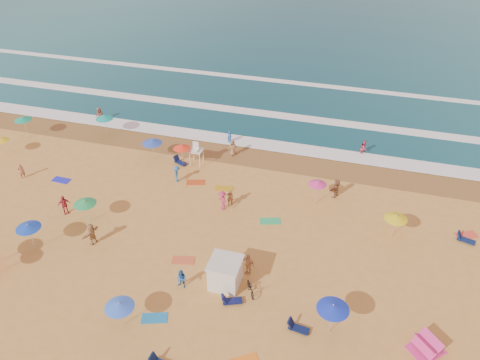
# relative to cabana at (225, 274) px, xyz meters

# --- Properties ---
(ground) EXTENTS (220.00, 220.00, 0.00)m
(ground) POSITION_rel_cabana_xyz_m (-4.11, 4.58, -1.00)
(ground) COLOR gold
(ground) RESTS_ON ground
(wet_sand) EXTENTS (220.00, 220.00, 0.00)m
(wet_sand) POSITION_rel_cabana_xyz_m (-4.11, 17.08, -0.99)
(wet_sand) COLOR olive
(wet_sand) RESTS_ON ground
(surf_foam) EXTENTS (200.00, 18.70, 0.05)m
(surf_foam) POSITION_rel_cabana_xyz_m (-4.11, 25.90, -0.90)
(surf_foam) COLOR white
(surf_foam) RESTS_ON ground
(cabana) EXTENTS (2.00, 2.00, 2.00)m
(cabana) POSITION_rel_cabana_xyz_m (0.00, 0.00, 0.00)
(cabana) COLOR silver
(cabana) RESTS_ON ground
(cabana_roof) EXTENTS (2.20, 2.20, 0.12)m
(cabana_roof) POSITION_rel_cabana_xyz_m (0.00, 0.00, 1.06)
(cabana_roof) COLOR silver
(cabana_roof) RESTS_ON cabana
(bicycle) EXTENTS (1.32, 1.76, 0.88)m
(bicycle) POSITION_rel_cabana_xyz_m (1.90, -0.30, -0.56)
(bicycle) COLOR black
(bicycle) RESTS_ON ground
(lifeguard_stand) EXTENTS (1.20, 1.20, 2.10)m
(lifeguard_stand) POSITION_rel_cabana_xyz_m (-7.41, 14.20, 0.05)
(lifeguard_stand) COLOR white
(lifeguard_stand) RESTS_ON ground
(beach_umbrellas) EXTENTS (55.33, 23.98, 0.78)m
(beach_umbrellas) POSITION_rel_cabana_xyz_m (-5.17, 5.39, 1.07)
(beach_umbrellas) COLOR #139E73
(beach_umbrellas) RESTS_ON ground
(loungers) EXTENTS (54.04, 22.77, 0.34)m
(loungers) POSITION_rel_cabana_xyz_m (1.49, 0.64, -0.83)
(loungers) COLOR navy
(loungers) RESTS_ON ground
(towels) EXTENTS (37.34, 23.13, 0.03)m
(towels) POSITION_rel_cabana_xyz_m (-4.56, 2.10, -0.98)
(towels) COLOR red
(towels) RESTS_ON ground
(beachgoers) EXTENTS (43.46, 24.77, 2.07)m
(beachgoers) POSITION_rel_cabana_xyz_m (-5.04, 9.06, -0.18)
(beachgoers) COLOR brown
(beachgoers) RESTS_ON ground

